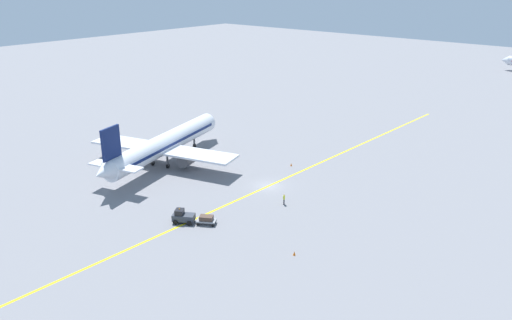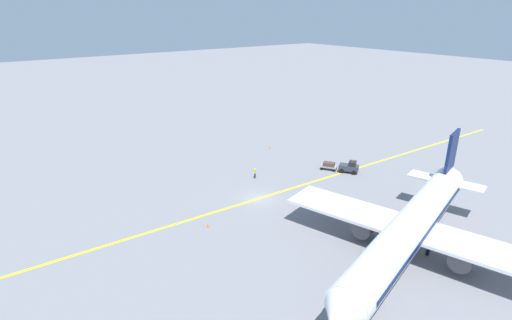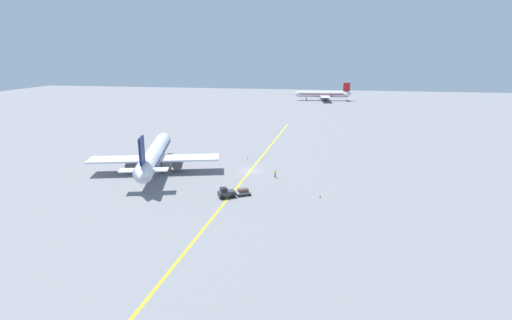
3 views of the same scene
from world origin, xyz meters
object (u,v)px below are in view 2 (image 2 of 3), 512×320
baggage_tug_dark (349,167)px  baggage_cart_trailing (329,165)px  airplane_at_gate (412,226)px  traffic_cone_mid_apron (208,225)px  ground_crew_worker (255,173)px  traffic_cone_near_nose (270,147)px

baggage_tug_dark → baggage_cart_trailing: size_ratio=1.13×
airplane_at_gate → traffic_cone_mid_apron: bearing=37.8°
baggage_tug_dark → baggage_cart_trailing: bearing=31.9°
airplane_at_gate → baggage_cart_trailing: (22.26, -11.41, -2.95)m
airplane_at_gate → baggage_tug_dark: (19.46, -13.16, -2.81)m
baggage_tug_dark → ground_crew_worker: baggage_tug_dark is taller
airplane_at_gate → traffic_cone_near_nose: size_ratio=63.58×
baggage_cart_trailing → ground_crew_worker: size_ratio=1.75×
airplane_at_gate → ground_crew_worker: 26.73m
airplane_at_gate → baggage_cart_trailing: size_ratio=11.86×
baggage_tug_dark → ground_crew_worker: (7.12, 13.59, 0.01)m
baggage_tug_dark → baggage_cart_trailing: (2.80, 1.74, -0.14)m
airplane_at_gate → baggage_tug_dark: airplane_at_gate is taller
ground_crew_worker → traffic_cone_mid_apron: (-8.63, 13.47, -0.63)m
baggage_cart_trailing → traffic_cone_near_nose: 14.04m
baggage_tug_dark → ground_crew_worker: bearing=62.3°
ground_crew_worker → traffic_cone_near_nose: size_ratio=3.05×
ground_crew_worker → traffic_cone_near_nose: (9.66, -10.60, -0.63)m
ground_crew_worker → baggage_cart_trailing: bearing=-110.0°
ground_crew_worker → baggage_tug_dark: bearing=-117.7°
traffic_cone_near_nose → traffic_cone_mid_apron: bearing=127.2°
baggage_tug_dark → traffic_cone_near_nose: size_ratio=6.07×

